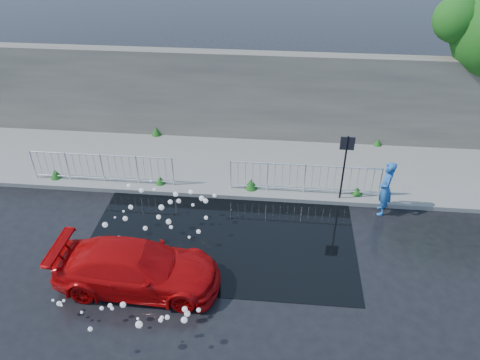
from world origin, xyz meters
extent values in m
plane|color=black|center=(0.00, 0.00, 0.00)|extent=(90.00, 90.00, 0.00)
cube|color=gray|center=(0.00, 5.00, 0.07)|extent=(30.00, 4.00, 0.15)
cube|color=gray|center=(0.00, 3.00, 0.08)|extent=(30.00, 0.25, 0.16)
cube|color=#534E46|center=(0.00, 7.20, 1.90)|extent=(30.00, 0.60, 3.50)
cube|color=black|center=(0.50, 1.00, 0.01)|extent=(8.00, 5.00, 0.01)
cylinder|color=black|center=(4.20, 3.10, 1.25)|extent=(0.06, 0.06, 2.50)
cube|color=black|center=(4.20, 3.10, 2.25)|extent=(0.45, 0.04, 0.45)
sphere|color=#13400F|center=(8.00, 7.40, 5.00)|extent=(1.63, 1.63, 1.63)
cylinder|color=silver|center=(-6.50, 3.35, 0.70)|extent=(0.05, 0.05, 1.10)
cylinder|color=silver|center=(-1.50, 3.35, 0.70)|extent=(0.05, 0.05, 1.10)
cylinder|color=silver|center=(-4.00, 3.35, 1.22)|extent=(5.00, 0.04, 0.04)
cylinder|color=silver|center=(-4.00, 3.35, 0.27)|extent=(5.00, 0.04, 0.04)
cylinder|color=silver|center=(0.50, 3.35, 0.70)|extent=(0.05, 0.05, 1.10)
cylinder|color=silver|center=(5.50, 3.35, 0.70)|extent=(0.05, 0.05, 1.10)
cylinder|color=silver|center=(3.00, 3.35, 1.22)|extent=(5.00, 0.04, 0.04)
cylinder|color=silver|center=(3.00, 3.35, 0.27)|extent=(5.00, 0.04, 0.04)
cone|color=#124416|center=(-5.80, 3.40, 0.32)|extent=(0.40, 0.40, 0.33)
cone|color=#124416|center=(-2.00, 3.40, 0.29)|extent=(0.36, 0.36, 0.28)
cone|color=#124416|center=(1.20, 3.40, 0.34)|extent=(0.44, 0.44, 0.38)
cone|color=#124416|center=(4.80, 3.40, 0.29)|extent=(0.38, 0.38, 0.27)
cone|color=#124416|center=(-3.00, 6.90, 0.33)|extent=(0.42, 0.42, 0.37)
cone|color=#124416|center=(6.00, 6.90, 0.28)|extent=(0.34, 0.34, 0.25)
sphere|color=white|center=(-0.21, 1.64, 0.89)|extent=(0.17, 0.17, 0.17)
sphere|color=white|center=(-2.01, -0.30, 0.18)|extent=(0.14, 0.14, 0.14)
sphere|color=white|center=(-2.32, 1.14, 0.78)|extent=(0.15, 0.15, 0.15)
sphere|color=white|center=(-2.40, 0.06, 0.45)|extent=(0.15, 0.15, 0.15)
sphere|color=white|center=(-0.36, 0.21, 0.53)|extent=(0.08, 0.08, 0.08)
sphere|color=white|center=(-0.85, 1.28, 1.01)|extent=(0.14, 0.14, 0.14)
sphere|color=white|center=(-1.93, 2.16, 1.08)|extent=(0.07, 0.07, 0.07)
sphere|color=white|center=(-2.10, 1.64, 1.06)|extent=(0.14, 0.14, 0.14)
sphere|color=white|center=(-1.39, 0.83, 0.71)|extent=(0.14, 0.14, 0.14)
sphere|color=white|center=(-1.69, 0.41, 0.60)|extent=(0.14, 0.14, 0.14)
sphere|color=white|center=(-1.34, 1.05, 0.90)|extent=(0.17, 0.17, 0.17)
sphere|color=white|center=(-0.94, 0.50, 0.63)|extent=(0.12, 0.12, 0.12)
sphere|color=white|center=(-1.11, 1.28, 0.96)|extent=(0.15, 0.15, 0.15)
sphere|color=white|center=(-2.49, 0.94, 0.75)|extent=(0.07, 0.07, 0.07)
sphere|color=white|center=(-0.76, -0.22, 0.36)|extent=(0.16, 0.16, 0.16)
sphere|color=white|center=(-2.38, 0.71, 0.67)|extent=(0.15, 0.15, 0.15)
sphere|color=white|center=(-1.01, 1.60, 1.02)|extent=(0.16, 0.16, 0.16)
sphere|color=white|center=(-1.20, -0.32, 0.29)|extent=(0.09, 0.09, 0.09)
sphere|color=white|center=(-0.58, 1.79, 1.00)|extent=(0.14, 0.14, 0.14)
sphere|color=white|center=(-1.21, 0.01, 0.23)|extent=(0.09, 0.09, 0.09)
sphere|color=white|center=(-2.92, 0.45, 0.59)|extent=(0.17, 0.17, 0.17)
sphere|color=white|center=(-1.73, 1.78, 1.03)|extent=(0.10, 0.10, 0.10)
sphere|color=white|center=(0.04, 0.85, 0.77)|extent=(0.12, 0.12, 0.12)
sphere|color=white|center=(-1.04, 0.63, 0.72)|extent=(0.16, 0.16, 0.16)
sphere|color=white|center=(-2.55, -0.48, 0.18)|extent=(0.06, 0.06, 0.06)
sphere|color=white|center=(-2.62, 1.99, 0.97)|extent=(0.13, 0.13, 0.13)
sphere|color=white|center=(-0.05, 1.46, 0.94)|extent=(0.15, 0.15, 0.15)
sphere|color=white|center=(0.06, -0.20, 0.33)|extent=(0.14, 0.14, 0.14)
sphere|color=white|center=(-2.69, 0.70, 0.70)|extent=(0.06, 0.06, 0.06)
sphere|color=white|center=(-3.02, -0.18, 0.41)|extent=(0.10, 0.10, 0.10)
sphere|color=white|center=(-0.11, 0.40, 0.60)|extent=(0.13, 0.13, 0.13)
sphere|color=white|center=(-0.43, 1.33, 0.85)|extent=(0.10, 0.10, 0.10)
sphere|color=white|center=(0.17, 1.77, 0.93)|extent=(0.12, 0.12, 0.12)
sphere|color=white|center=(-2.93, -2.65, 0.63)|extent=(0.06, 0.06, 0.06)
sphere|color=white|center=(0.16, -3.03, 0.91)|extent=(0.15, 0.15, 0.15)
sphere|color=white|center=(-2.50, -2.60, 0.37)|extent=(0.07, 0.07, 0.07)
sphere|color=white|center=(-0.87, -3.13, 0.96)|extent=(0.07, 0.07, 0.07)
sphere|color=white|center=(-0.39, -2.90, 0.78)|extent=(0.09, 0.09, 0.09)
sphere|color=white|center=(-3.15, -2.59, 0.72)|extent=(0.07, 0.07, 0.07)
sphere|color=white|center=(-0.31, -3.24, 1.11)|extent=(0.10, 0.10, 0.10)
sphere|color=white|center=(-1.61, -2.77, 0.80)|extent=(0.08, 0.08, 0.08)
sphere|color=white|center=(0.01, -2.35, 0.47)|extent=(0.14, 0.14, 0.14)
sphere|color=white|center=(-1.47, -2.47, 0.61)|extent=(0.15, 0.15, 0.15)
sphere|color=white|center=(-3.11, -2.45, 0.45)|extent=(0.13, 0.13, 0.13)
sphere|color=white|center=(-1.84, -3.49, 0.94)|extent=(0.10, 0.10, 0.10)
sphere|color=white|center=(-1.99, -2.55, 0.52)|extent=(0.10, 0.10, 0.10)
sphere|color=white|center=(0.32, -2.19, 0.29)|extent=(0.12, 0.12, 0.12)
sphere|color=white|center=(0.06, -2.35, 0.31)|extent=(0.15, 0.15, 0.15)
sphere|color=white|center=(-1.83, -2.41, 0.47)|extent=(0.11, 0.11, 0.11)
sphere|color=white|center=(-0.81, -3.26, 0.93)|extent=(0.16, 0.16, 0.16)
sphere|color=white|center=(-3.05, -2.33, 0.42)|extent=(0.08, 0.08, 0.08)
sphere|color=white|center=(-0.27, -2.87, 0.76)|extent=(0.11, 0.11, 0.11)
imported|color=#B50708|center=(-1.46, -1.24, 0.64)|extent=(4.41, 1.86, 1.27)
imported|color=#225CAA|center=(5.51, 2.65, 0.94)|extent=(0.53, 0.73, 1.88)
camera|label=1|loc=(2.08, -9.86, 9.39)|focal=35.00mm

